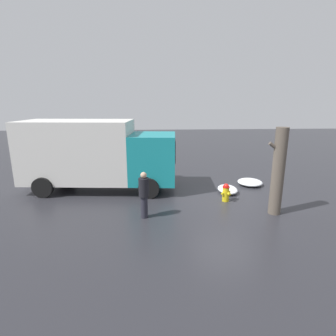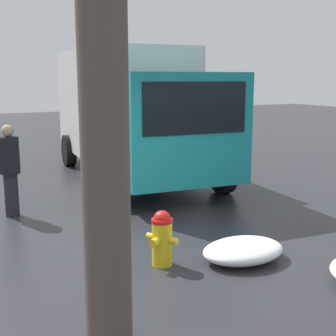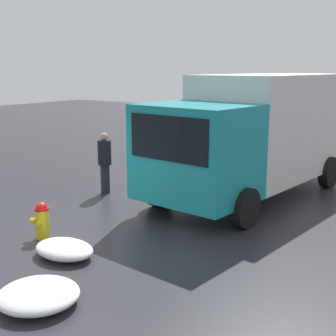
{
  "view_description": "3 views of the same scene",
  "coord_description": "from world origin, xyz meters",
  "px_view_note": "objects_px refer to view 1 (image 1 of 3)",
  "views": [
    {
      "loc": [
        3.06,
        10.2,
        4.05
      ],
      "look_at": [
        2.39,
        -0.64,
        1.32
      ],
      "focal_mm": 28.0,
      "sensor_mm": 36.0,
      "label": 1
    },
    {
      "loc": [
        -5.4,
        2.76,
        2.53
      ],
      "look_at": [
        2.37,
        -1.34,
        0.83
      ],
      "focal_mm": 50.0,
      "sensor_mm": 36.0,
      "label": 2
    },
    {
      "loc": [
        -5.89,
        -7.36,
        3.44
      ],
      "look_at": [
        3.53,
        -0.63,
        0.94
      ],
      "focal_mm": 50.0,
      "sensor_mm": 36.0,
      "label": 3
    }
  ],
  "objects_px": {
    "fire_hydrant": "(226,192)",
    "delivery_truck": "(97,153)",
    "pedestrian": "(144,193)",
    "tree_trunk": "(278,172)"
  },
  "relations": [
    {
      "from": "fire_hydrant",
      "to": "delivery_truck",
      "type": "xyz_separation_m",
      "value": [
        5.64,
        -2.03,
        1.35
      ]
    },
    {
      "from": "fire_hydrant",
      "to": "tree_trunk",
      "type": "xyz_separation_m",
      "value": [
        -1.48,
        1.33,
        1.22
      ]
    },
    {
      "from": "tree_trunk",
      "to": "pedestrian",
      "type": "bearing_deg",
      "value": 0.87
    },
    {
      "from": "pedestrian",
      "to": "tree_trunk",
      "type": "bearing_deg",
      "value": -83.58
    },
    {
      "from": "fire_hydrant",
      "to": "tree_trunk",
      "type": "distance_m",
      "value": 2.33
    },
    {
      "from": "tree_trunk",
      "to": "delivery_truck",
      "type": "relative_size",
      "value": 0.45
    },
    {
      "from": "delivery_truck",
      "to": "tree_trunk",
      "type": "bearing_deg",
      "value": 69.59
    },
    {
      "from": "fire_hydrant",
      "to": "pedestrian",
      "type": "distance_m",
      "value": 3.69
    },
    {
      "from": "fire_hydrant",
      "to": "pedestrian",
      "type": "xyz_separation_m",
      "value": [
        3.37,
        1.4,
        0.53
      ]
    },
    {
      "from": "fire_hydrant",
      "to": "pedestrian",
      "type": "bearing_deg",
      "value": -97.73
    }
  ]
}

